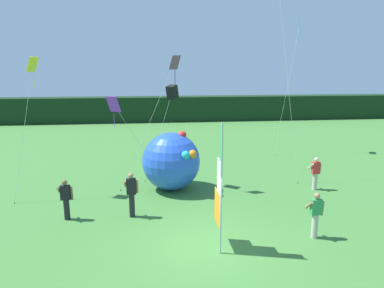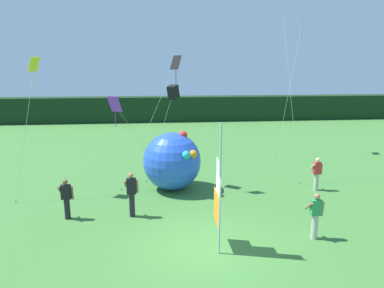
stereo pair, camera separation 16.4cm
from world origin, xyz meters
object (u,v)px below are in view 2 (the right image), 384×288
Objects in this scene: kite_purple_diamond_2 at (117,108)px; kite_yellow_diamond_5 at (33,74)px; person_far_left at (66,198)px; inflatable_balloon at (172,161)px; person_near_banner at (315,215)px; person_mid_field at (317,173)px; banner_flag at (218,190)px; kite_black_box_3 at (173,92)px; kite_cyan_diamond_0 at (301,30)px; kite_black_diamond_4 at (172,73)px; person_far_right at (132,193)px.

kite_purple_diamond_2 is 3.93m from kite_yellow_diamond_5.
person_far_left is 0.56× the size of inflatable_balloon.
person_near_banner reaches higher than person_mid_field.
kite_black_box_3 is at bearing 99.21° from banner_flag.
kite_cyan_diamond_0 is 11.58m from kite_black_diamond_4.
person_far_left is 0.32× the size of kite_black_box_3.
person_far_left is at bearing 178.99° from person_far_right.
person_near_banner is 15.08m from kite_cyan_diamond_0.
kite_cyan_diamond_0 reaches higher than person_far_left.
person_mid_field is 0.36× the size of kite_purple_diamond_2.
kite_black_diamond_4 is at bearing 59.81° from person_far_right.
inflatable_balloon is at bearing 34.98° from person_far_left.
kite_purple_diamond_2 reaches higher than person_far_right.
kite_purple_diamond_2 is at bearing 118.46° from banner_flag.
banner_flag is 7.62m from person_mid_field.
person_near_banner is 0.91× the size of person_far_right.
inflatable_balloon is 0.57× the size of kite_black_box_3.
person_far_right is at bearing -120.19° from kite_black_diamond_4.
person_mid_field is 0.26× the size of kite_yellow_diamond_5.
banner_flag is 6.22m from person_far_left.
kite_black_diamond_4 is (0.04, 0.04, 4.15)m from inflatable_balloon.
person_mid_field is at bearing 13.90° from person_far_right.
person_near_banner is 1.02× the size of person_mid_field.
kite_cyan_diamond_0 is at bearing 43.12° from person_far_right.
person_far_left is 5.18m from inflatable_balloon.
kite_purple_diamond_2 is at bearing 167.67° from person_mid_field.
kite_black_diamond_4 is at bearing 129.58° from person_near_banner.
kite_black_diamond_4 reaches higher than banner_flag.
kite_black_box_3 is (0.12, 0.69, 3.22)m from inflatable_balloon.
kite_cyan_diamond_0 is at bearing 37.07° from person_far_left.
banner_flag is 0.67× the size of kite_yellow_diamond_5.
kite_black_box_3 is (-1.05, 6.50, 2.61)m from banner_flag.
kite_cyan_diamond_0 is 13.62m from kite_purple_diamond_2.
kite_cyan_diamond_0 reaches higher than kite_black_diamond_4.
banner_flag is 5.96m from inflatable_balloon.
kite_cyan_diamond_0 is at bearing 26.58° from kite_purple_diamond_2.
kite_cyan_diamond_0 is (10.65, 9.98, 7.23)m from person_far_right.
banner_flag is 0.84× the size of kite_black_box_3.
kite_cyan_diamond_0 is 2.04× the size of kite_purple_diamond_2.
person_far_left is 5.37m from kite_purple_diamond_2.
banner_flag reaches higher than person_far_left.
person_mid_field is at bearing -7.63° from kite_black_diamond_4.
inflatable_balloon reaches higher than person_near_banner.
kite_cyan_diamond_0 is at bearing 75.27° from person_mid_field.
kite_purple_diamond_2 is 2.89m from kite_black_box_3.
kite_purple_diamond_2 is (-7.23, 6.68, 2.99)m from person_near_banner.
kite_purple_diamond_2 is at bearing 156.47° from kite_black_diamond_4.
banner_flag is at bearing -78.99° from kite_black_diamond_4.
kite_black_diamond_4 reaches higher than kite_purple_diamond_2.
banner_flag is 2.33× the size of person_far_right.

